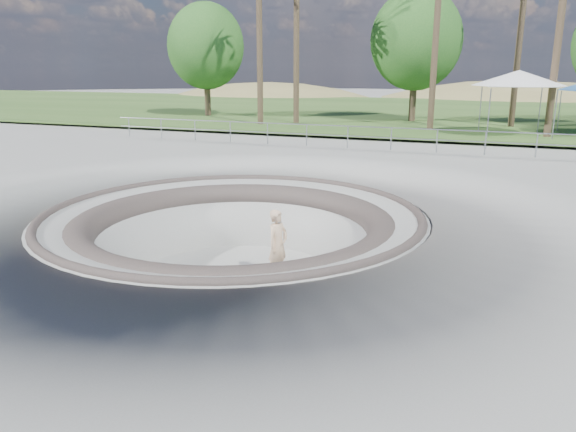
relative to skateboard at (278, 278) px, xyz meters
name	(u,v)px	position (x,y,z in m)	size (l,w,h in m)	color
ground	(233,213)	(-1.16, -0.33, 1.83)	(180.00, 180.00, 0.00)	#A5A6A0
skate_bowl	(235,277)	(-1.16, -0.33, 0.00)	(14.00, 14.00, 4.10)	#A5A6A0
grass_strip	(417,111)	(-1.16, 33.67, 2.05)	(180.00, 36.00, 0.12)	#335321
distant_hills	(473,159)	(2.61, 56.85, -5.19)	(103.20, 45.00, 28.60)	olive
safety_railing	(348,137)	(-1.16, 11.67, 2.52)	(25.00, 0.06, 1.03)	gray
skateboard	(278,278)	(0.00, 0.00, 0.00)	(0.85, 0.45, 0.09)	#98623D
skater	(278,244)	(0.00, 0.00, 0.98)	(0.71, 0.46, 1.93)	beige
canopy_white	(519,78)	(6.03, 18.74, 5.05)	(6.53, 6.53, 3.35)	gray
bushy_tree_left	(206,46)	(-14.99, 23.78, 7.01)	(5.60, 5.09, 8.08)	brown
bushy_tree_mid	(416,40)	(-0.23, 24.74, 7.25)	(5.87, 5.33, 8.46)	brown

